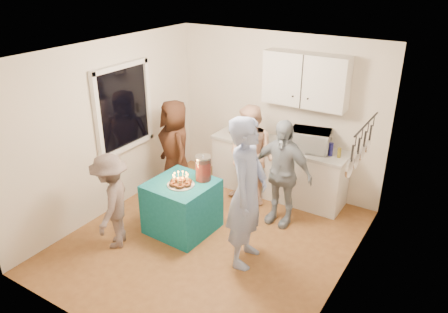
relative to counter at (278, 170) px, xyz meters
The scene contains 19 objects.
floor 1.76m from the counter, 96.71° to the right, with size 4.00×4.00×0.00m, color brown.
ceiling 2.76m from the counter, 96.71° to the right, with size 4.00×4.00×0.00m, color white.
back_wall 0.94m from the counter, 123.69° to the left, with size 3.60×3.60×0.00m, color silver.
left_wall 2.77m from the counter, 139.64° to the right, with size 4.00×4.00×0.00m, color silver.
right_wall 2.49m from the counter, 46.74° to the right, with size 4.00×4.00×0.00m, color silver.
window_night 2.66m from the counter, 144.60° to the right, with size 0.04×1.00×1.20m, color black.
counter is the anchor object (origin of this frame).
countertop 0.46m from the counter, 90.00° to the right, with size 2.24×0.62×0.05m, color beige.
upper_cabinet 1.56m from the counter, 26.57° to the left, with size 1.30×0.30×0.80m, color white.
pot_rack 2.16m from the counter, 33.34° to the right, with size 0.12×1.00×0.60m, color black.
microwave 0.82m from the counter, ahead, with size 0.59×0.40×0.33m, color white.
party_table 1.83m from the counter, 112.36° to the right, with size 0.85×0.85×0.76m, color #116975.
donut_cake 1.91m from the counter, 110.59° to the right, with size 0.38×0.38×0.18m, color #381C0C, non-canonical shape.
punch_jar 1.61m from the counter, 108.37° to the right, with size 0.22×0.22×0.34m, color #AF180E.
man_birthday 1.94m from the counter, 76.84° to the right, with size 0.72×0.47×1.97m, color #8C9DCD.
woman_back_left 1.71m from the counter, 148.27° to the right, with size 0.79×0.52×1.62m, color #542B18.
woman_back_center 0.65m from the counter, 116.84° to the right, with size 0.79×0.61×1.62m, color tan.
woman_back_right 0.93m from the counter, 62.30° to the right, with size 0.94×0.39×1.61m, color #102437.
child_near_left 2.78m from the counter, 116.96° to the right, with size 0.87×0.50×1.34m, color #534542.
Camera 1 is at (2.86, -4.23, 3.59)m, focal length 35.00 mm.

